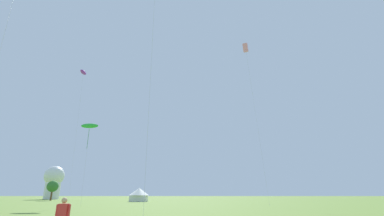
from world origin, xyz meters
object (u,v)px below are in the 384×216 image
at_px(festival_tent_center, 139,194).
at_px(tree_distant_left, 53,186).
at_px(kite_purple_parafoil, 83,72).
at_px(kite_pink_box, 245,48).
at_px(kite_green_parafoil, 90,126).
at_px(observatory_dome, 54,181).

xyz_separation_m(festival_tent_center, tree_distant_left, (-25.84, 8.74, 1.98)).
relative_size(kite_purple_parafoil, tree_distant_left, 6.16).
xyz_separation_m(kite_pink_box, tree_distant_left, (-49.65, 28.88, -25.98)).
bearing_deg(kite_purple_parafoil, kite_pink_box, -21.32).
height_order(kite_green_parafoil, kite_pink_box, kite_pink_box).
xyz_separation_m(kite_purple_parafoil, observatory_dome, (-18.93, 29.94, -25.83)).
distance_m(kite_green_parafoil, kite_purple_parafoil, 28.04).
xyz_separation_m(kite_green_parafoil, kite_pink_box, (28.50, 2.47, 16.66)).
height_order(observatory_dome, tree_distant_left, observatory_dome).
distance_m(kite_purple_parafoil, festival_tent_center, 34.19).
xyz_separation_m(kite_pink_box, kite_purple_parafoil, (-39.25, 15.32, 2.16)).
bearing_deg(kite_green_parafoil, kite_pink_box, 4.95).
height_order(kite_green_parafoil, festival_tent_center, kite_green_parafoil).
bearing_deg(kite_pink_box, observatory_dome, 142.12).
bearing_deg(tree_distant_left, observatory_dome, 117.51).
distance_m(observatory_dome, tree_distant_left, 18.62).
xyz_separation_m(observatory_dome, tree_distant_left, (8.53, -16.39, -2.31)).
bearing_deg(tree_distant_left, festival_tent_center, -18.69).
relative_size(kite_pink_box, tree_distant_left, 5.84).
xyz_separation_m(kite_green_parafoil, tree_distant_left, (-21.15, 31.35, -9.32)).
distance_m(kite_green_parafoil, observatory_dome, 56.64).
distance_m(kite_pink_box, tree_distant_left, 63.04).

